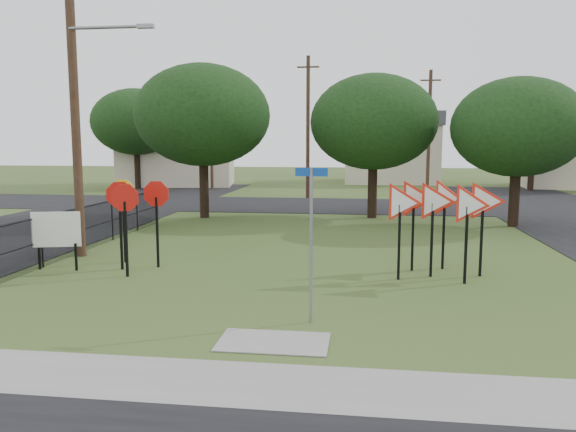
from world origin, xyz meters
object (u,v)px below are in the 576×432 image
object	(u,v)px
street_name_sign	(311,235)
info_board	(56,232)
stop_sign_cluster	(131,204)
yield_sign_cluster	(440,206)

from	to	relation	value
street_name_sign	info_board	world-z (taller)	street_name_sign
stop_sign_cluster	yield_sign_cluster	xyz separation A→B (m)	(8.55, 0.27, 0.05)
stop_sign_cluster	info_board	xyz separation A→B (m)	(-2.05, -0.45, -0.77)
stop_sign_cluster	yield_sign_cluster	bearing A→B (deg)	1.79
street_name_sign	yield_sign_cluster	bearing A→B (deg)	55.50
street_name_sign	yield_sign_cluster	distance (m)	5.38
yield_sign_cluster	stop_sign_cluster	bearing A→B (deg)	-178.21
street_name_sign	yield_sign_cluster	size ratio (longest dim) A/B	0.93
stop_sign_cluster	yield_sign_cluster	size ratio (longest dim) A/B	0.76
street_name_sign	stop_sign_cluster	distance (m)	6.90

